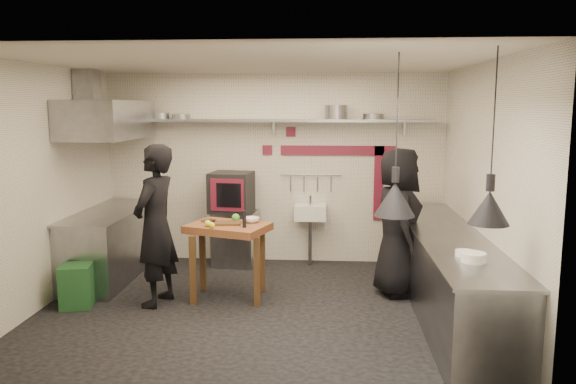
# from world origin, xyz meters

# --- Properties ---
(floor) EXTENTS (5.00, 5.00, 0.00)m
(floor) POSITION_xyz_m (0.00, 0.00, 0.00)
(floor) COLOR black
(floor) RESTS_ON ground
(ceiling) EXTENTS (5.00, 5.00, 0.00)m
(ceiling) POSITION_xyz_m (0.00, 0.00, 2.80)
(ceiling) COLOR beige
(ceiling) RESTS_ON floor
(wall_back) EXTENTS (5.00, 0.04, 2.80)m
(wall_back) POSITION_xyz_m (0.00, 2.10, 1.40)
(wall_back) COLOR silver
(wall_back) RESTS_ON floor
(wall_front) EXTENTS (5.00, 0.04, 2.80)m
(wall_front) POSITION_xyz_m (0.00, -2.10, 1.40)
(wall_front) COLOR silver
(wall_front) RESTS_ON floor
(wall_left) EXTENTS (0.04, 4.20, 2.80)m
(wall_left) POSITION_xyz_m (-2.50, 0.00, 1.40)
(wall_left) COLOR silver
(wall_left) RESTS_ON floor
(wall_right) EXTENTS (0.04, 4.20, 2.80)m
(wall_right) POSITION_xyz_m (2.50, 0.00, 1.40)
(wall_right) COLOR silver
(wall_right) RESTS_ON floor
(red_band_horiz) EXTENTS (1.70, 0.02, 0.14)m
(red_band_horiz) POSITION_xyz_m (0.95, 2.08, 1.68)
(red_band_horiz) COLOR maroon
(red_band_horiz) RESTS_ON wall_back
(red_band_vert) EXTENTS (0.14, 0.02, 1.10)m
(red_band_vert) POSITION_xyz_m (1.55, 2.08, 1.20)
(red_band_vert) COLOR maroon
(red_band_vert) RESTS_ON wall_back
(red_tile_a) EXTENTS (0.14, 0.02, 0.14)m
(red_tile_a) POSITION_xyz_m (0.25, 2.08, 1.95)
(red_tile_a) COLOR maroon
(red_tile_a) RESTS_ON wall_back
(red_tile_b) EXTENTS (0.14, 0.02, 0.14)m
(red_tile_b) POSITION_xyz_m (-0.10, 2.08, 1.68)
(red_tile_b) COLOR maroon
(red_tile_b) RESTS_ON wall_back
(back_shelf) EXTENTS (4.60, 0.34, 0.04)m
(back_shelf) POSITION_xyz_m (0.00, 1.92, 2.12)
(back_shelf) COLOR slate
(back_shelf) RESTS_ON wall_back
(shelf_bracket_left) EXTENTS (0.04, 0.06, 0.24)m
(shelf_bracket_left) POSITION_xyz_m (-1.90, 2.07, 2.02)
(shelf_bracket_left) COLOR slate
(shelf_bracket_left) RESTS_ON wall_back
(shelf_bracket_mid) EXTENTS (0.04, 0.06, 0.24)m
(shelf_bracket_mid) POSITION_xyz_m (0.00, 2.07, 2.02)
(shelf_bracket_mid) COLOR slate
(shelf_bracket_mid) RESTS_ON wall_back
(shelf_bracket_right) EXTENTS (0.04, 0.06, 0.24)m
(shelf_bracket_right) POSITION_xyz_m (1.90, 2.07, 2.02)
(shelf_bracket_right) COLOR slate
(shelf_bracket_right) RESTS_ON wall_back
(pan_far_left) EXTENTS (0.32, 0.32, 0.09)m
(pan_far_left) POSITION_xyz_m (-1.64, 1.92, 2.19)
(pan_far_left) COLOR slate
(pan_far_left) RESTS_ON back_shelf
(pan_mid_left) EXTENTS (0.35, 0.35, 0.07)m
(pan_mid_left) POSITION_xyz_m (-1.34, 1.92, 2.18)
(pan_mid_left) COLOR slate
(pan_mid_left) RESTS_ON back_shelf
(stock_pot) EXTENTS (0.33, 0.33, 0.20)m
(stock_pot) POSITION_xyz_m (0.91, 1.92, 2.24)
(stock_pot) COLOR slate
(stock_pot) RESTS_ON back_shelf
(pan_right) EXTENTS (0.37, 0.37, 0.08)m
(pan_right) POSITION_xyz_m (1.44, 1.92, 2.18)
(pan_right) COLOR slate
(pan_right) RESTS_ON back_shelf
(oven_stand) EXTENTS (0.67, 0.62, 0.80)m
(oven_stand) POSITION_xyz_m (-0.54, 1.81, 0.40)
(oven_stand) COLOR slate
(oven_stand) RESTS_ON floor
(combi_oven) EXTENTS (0.64, 0.60, 0.58)m
(combi_oven) POSITION_xyz_m (-0.59, 1.77, 1.09)
(combi_oven) COLOR black
(combi_oven) RESTS_ON oven_stand
(oven_door) EXTENTS (0.49, 0.09, 0.46)m
(oven_door) POSITION_xyz_m (-0.61, 1.50, 1.09)
(oven_door) COLOR maroon
(oven_door) RESTS_ON combi_oven
(oven_glass) EXTENTS (0.36, 0.06, 0.34)m
(oven_glass) POSITION_xyz_m (-0.58, 1.48, 1.09)
(oven_glass) COLOR black
(oven_glass) RESTS_ON oven_door
(hand_sink) EXTENTS (0.46, 0.34, 0.22)m
(hand_sink) POSITION_xyz_m (0.55, 1.92, 0.78)
(hand_sink) COLOR white
(hand_sink) RESTS_ON wall_back
(sink_tap) EXTENTS (0.03, 0.03, 0.14)m
(sink_tap) POSITION_xyz_m (0.55, 1.92, 0.96)
(sink_tap) COLOR slate
(sink_tap) RESTS_ON hand_sink
(sink_drain) EXTENTS (0.06, 0.06, 0.66)m
(sink_drain) POSITION_xyz_m (0.55, 1.88, 0.34)
(sink_drain) COLOR slate
(sink_drain) RESTS_ON floor
(utensil_rail) EXTENTS (0.90, 0.02, 0.02)m
(utensil_rail) POSITION_xyz_m (0.55, 2.06, 1.32)
(utensil_rail) COLOR slate
(utensil_rail) RESTS_ON wall_back
(counter_right) EXTENTS (0.70, 3.80, 0.90)m
(counter_right) POSITION_xyz_m (2.15, 0.00, 0.45)
(counter_right) COLOR slate
(counter_right) RESTS_ON floor
(counter_right_top) EXTENTS (0.76, 3.90, 0.03)m
(counter_right_top) POSITION_xyz_m (2.15, 0.00, 0.92)
(counter_right_top) COLOR slate
(counter_right_top) RESTS_ON counter_right
(plate_stack) EXTENTS (0.24, 0.24, 0.09)m
(plate_stack) POSITION_xyz_m (2.12, -1.17, 0.97)
(plate_stack) COLOR white
(plate_stack) RESTS_ON counter_right_top
(small_bowl_right) EXTENTS (0.21, 0.21, 0.05)m
(small_bowl_right) POSITION_xyz_m (2.10, -0.95, 0.96)
(small_bowl_right) COLOR white
(small_bowl_right) RESTS_ON counter_right_top
(counter_left) EXTENTS (0.70, 1.90, 0.90)m
(counter_left) POSITION_xyz_m (-2.15, 1.05, 0.45)
(counter_left) COLOR slate
(counter_left) RESTS_ON floor
(counter_left_top) EXTENTS (0.76, 2.00, 0.03)m
(counter_left_top) POSITION_xyz_m (-2.15, 1.05, 0.92)
(counter_left_top) COLOR slate
(counter_left_top) RESTS_ON counter_left
(extractor_hood) EXTENTS (0.78, 1.60, 0.50)m
(extractor_hood) POSITION_xyz_m (-2.10, 1.05, 2.15)
(extractor_hood) COLOR slate
(extractor_hood) RESTS_ON ceiling
(hood_duct) EXTENTS (0.28, 0.28, 0.50)m
(hood_duct) POSITION_xyz_m (-2.35, 1.05, 2.55)
(hood_duct) COLOR slate
(hood_duct) RESTS_ON ceiling
(green_bin) EXTENTS (0.41, 0.41, 0.50)m
(green_bin) POSITION_xyz_m (-2.12, -0.08, 0.25)
(green_bin) COLOR #1F5326
(green_bin) RESTS_ON floor
(prep_table) EXTENTS (1.08, 0.90, 0.92)m
(prep_table) POSITION_xyz_m (-0.39, 0.35, 0.46)
(prep_table) COLOR brown
(prep_table) RESTS_ON floor
(cutting_board) EXTENTS (0.33, 0.25, 0.02)m
(cutting_board) POSITION_xyz_m (-0.39, 0.35, 0.93)
(cutting_board) COLOR #50341C
(cutting_board) RESTS_ON prep_table
(pepper_mill) EXTENTS (0.05, 0.05, 0.20)m
(pepper_mill) POSITION_xyz_m (-0.17, 0.18, 1.02)
(pepper_mill) COLOR black
(pepper_mill) RESTS_ON prep_table
(lemon_a) EXTENTS (0.09, 0.09, 0.08)m
(lemon_a) POSITION_xyz_m (-0.61, 0.20, 0.96)
(lemon_a) COLOR yellow
(lemon_a) RESTS_ON prep_table
(lemon_b) EXTENTS (0.09, 0.09, 0.07)m
(lemon_b) POSITION_xyz_m (-0.54, 0.11, 0.96)
(lemon_b) COLOR yellow
(lemon_b) RESTS_ON prep_table
(veg_ball) EXTENTS (0.11, 0.11, 0.10)m
(veg_ball) POSITION_xyz_m (-0.32, 0.50, 0.97)
(veg_ball) COLOR #4C9431
(veg_ball) RESTS_ON prep_table
(steel_tray) EXTENTS (0.19, 0.15, 0.03)m
(steel_tray) POSITION_xyz_m (-0.65, 0.45, 0.94)
(steel_tray) COLOR slate
(steel_tray) RESTS_ON prep_table
(bowl) EXTENTS (0.23, 0.23, 0.06)m
(bowl) POSITION_xyz_m (-0.13, 0.47, 0.95)
(bowl) COLOR white
(bowl) RESTS_ON prep_table
(heat_lamp_near) EXTENTS (0.45, 0.45, 1.47)m
(heat_lamp_near) POSITION_xyz_m (1.41, -1.06, 2.06)
(heat_lamp_near) COLOR black
(heat_lamp_near) RESTS_ON ceiling
(heat_lamp_far) EXTENTS (0.43, 0.43, 1.44)m
(heat_lamp_far) POSITION_xyz_m (2.13, -1.53, 2.08)
(heat_lamp_far) COLOR black
(heat_lamp_far) RESTS_ON ceiling
(chef_left) EXTENTS (0.60, 0.78, 1.90)m
(chef_left) POSITION_xyz_m (-1.20, 0.08, 0.95)
(chef_left) COLOR black
(chef_left) RESTS_ON floor
(chef_right) EXTENTS (0.67, 0.95, 1.83)m
(chef_right) POSITION_xyz_m (1.67, 0.65, 0.91)
(chef_right) COLOR black
(chef_right) RESTS_ON floor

